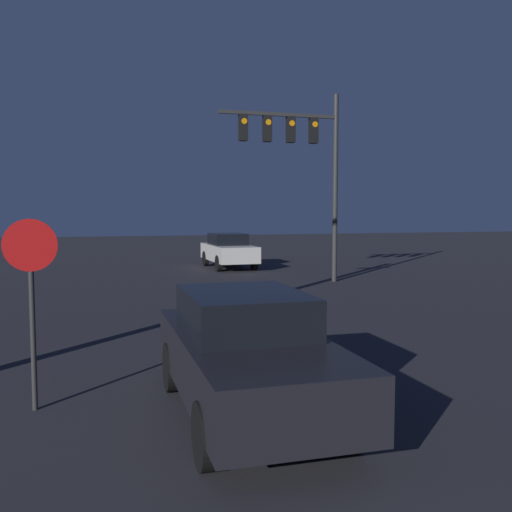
{
  "coord_description": "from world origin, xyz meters",
  "views": [
    {
      "loc": [
        -3.84,
        0.47,
        2.59
      ],
      "look_at": [
        0.0,
        13.4,
        1.52
      ],
      "focal_mm": 40.0,
      "sensor_mm": 36.0,
      "label": 1
    }
  ],
  "objects_px": {
    "stop_sign": "(31,279)",
    "car_far": "(229,250)",
    "car_near": "(247,353)",
    "traffic_signal_mast": "(301,151)"
  },
  "relations": [
    {
      "from": "car_near",
      "to": "stop_sign",
      "type": "height_order",
      "value": "stop_sign"
    },
    {
      "from": "car_near",
      "to": "traffic_signal_mast",
      "type": "height_order",
      "value": "traffic_signal_mast"
    },
    {
      "from": "car_near",
      "to": "car_far",
      "type": "bearing_deg",
      "value": -102.38
    },
    {
      "from": "traffic_signal_mast",
      "to": "car_far",
      "type": "bearing_deg",
      "value": 101.76
    },
    {
      "from": "car_far",
      "to": "stop_sign",
      "type": "height_order",
      "value": "stop_sign"
    },
    {
      "from": "car_near",
      "to": "traffic_signal_mast",
      "type": "xyz_separation_m",
      "value": [
        5.46,
        12.36,
        3.89
      ]
    },
    {
      "from": "stop_sign",
      "to": "car_far",
      "type": "bearing_deg",
      "value": 68.4
    },
    {
      "from": "car_near",
      "to": "stop_sign",
      "type": "xyz_separation_m",
      "value": [
        -2.6,
        0.98,
        0.91
      ]
    },
    {
      "from": "traffic_signal_mast",
      "to": "stop_sign",
      "type": "distance_m",
      "value": 14.25
    },
    {
      "from": "car_near",
      "to": "stop_sign",
      "type": "bearing_deg",
      "value": -20.07
    }
  ]
}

